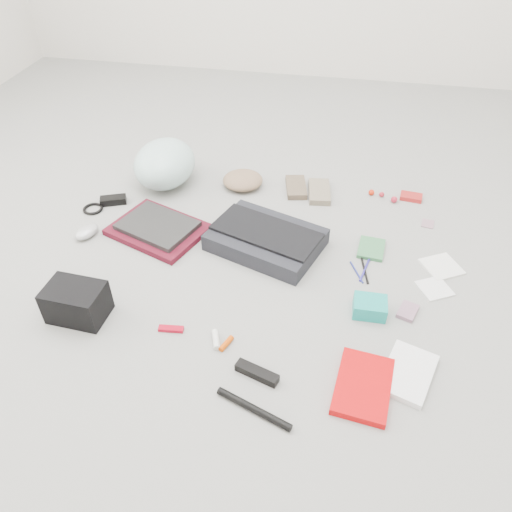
% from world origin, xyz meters
% --- Properties ---
extents(ground_plane, '(4.00, 4.00, 0.00)m').
position_xyz_m(ground_plane, '(0.00, 0.00, 0.00)').
color(ground_plane, gray).
extents(messenger_bag, '(0.49, 0.42, 0.07)m').
position_xyz_m(messenger_bag, '(0.02, 0.12, 0.03)').
color(messenger_bag, black).
rests_on(messenger_bag, ground_plane).
extents(bag_flap, '(0.46, 0.32, 0.01)m').
position_xyz_m(bag_flap, '(0.02, 0.12, 0.08)').
color(bag_flap, black).
rests_on(bag_flap, messenger_bag).
extents(laptop_sleeve, '(0.44, 0.39, 0.03)m').
position_xyz_m(laptop_sleeve, '(-0.44, 0.13, 0.01)').
color(laptop_sleeve, '#4F0C1A').
rests_on(laptop_sleeve, ground_plane).
extents(laptop, '(0.35, 0.31, 0.02)m').
position_xyz_m(laptop, '(-0.44, 0.13, 0.04)').
color(laptop, black).
rests_on(laptop, laptop_sleeve).
extents(bike_helmet, '(0.28, 0.35, 0.21)m').
position_xyz_m(bike_helmet, '(-0.53, 0.51, 0.10)').
color(bike_helmet, silver).
rests_on(bike_helmet, ground_plane).
extents(beanie, '(0.23, 0.22, 0.07)m').
position_xyz_m(beanie, '(-0.17, 0.55, 0.03)').
color(beanie, '#886A50').
rests_on(beanie, ground_plane).
extents(mitten_left, '(0.12, 0.19, 0.03)m').
position_xyz_m(mitten_left, '(0.08, 0.56, 0.01)').
color(mitten_left, brown).
rests_on(mitten_left, ground_plane).
extents(mitten_right, '(0.12, 0.20, 0.03)m').
position_xyz_m(mitten_right, '(0.19, 0.54, 0.01)').
color(mitten_right, gray).
rests_on(mitten_right, ground_plane).
extents(power_brick, '(0.12, 0.09, 0.03)m').
position_xyz_m(power_brick, '(-0.71, 0.30, 0.02)').
color(power_brick, black).
rests_on(power_brick, ground_plane).
extents(cable_coil, '(0.09, 0.09, 0.01)m').
position_xyz_m(cable_coil, '(-0.78, 0.23, 0.01)').
color(cable_coil, black).
rests_on(cable_coil, ground_plane).
extents(mouse, '(0.10, 0.13, 0.04)m').
position_xyz_m(mouse, '(-0.72, 0.05, 0.02)').
color(mouse, '#A9AAAC').
rests_on(mouse, ground_plane).
extents(camera_bag, '(0.20, 0.15, 0.13)m').
position_xyz_m(camera_bag, '(-0.55, -0.37, 0.06)').
color(camera_bag, black).
rests_on(camera_bag, ground_plane).
extents(multitool, '(0.09, 0.03, 0.01)m').
position_xyz_m(multitool, '(-0.22, -0.37, 0.01)').
color(multitool, '#9A0418').
rests_on(multitool, ground_plane).
extents(toiletry_tube_white, '(0.05, 0.08, 0.02)m').
position_xyz_m(toiletry_tube_white, '(-0.06, -0.39, 0.01)').
color(toiletry_tube_white, silver).
rests_on(toiletry_tube_white, ground_plane).
extents(toiletry_tube_orange, '(0.04, 0.07, 0.02)m').
position_xyz_m(toiletry_tube_orange, '(-0.02, -0.40, 0.01)').
color(toiletry_tube_orange, '#C14001').
rests_on(toiletry_tube_orange, ground_plane).
extents(u_lock, '(0.14, 0.08, 0.03)m').
position_xyz_m(u_lock, '(0.10, -0.50, 0.01)').
color(u_lock, black).
rests_on(u_lock, ground_plane).
extents(bike_pump, '(0.24, 0.10, 0.02)m').
position_xyz_m(bike_pump, '(0.11, -0.62, 0.01)').
color(bike_pump, black).
rests_on(bike_pump, ground_plane).
extents(book_red, '(0.19, 0.26, 0.03)m').
position_xyz_m(book_red, '(0.42, -0.48, 0.01)').
color(book_red, red).
rests_on(book_red, ground_plane).
extents(book_white, '(0.20, 0.24, 0.02)m').
position_xyz_m(book_white, '(0.55, -0.41, 0.01)').
color(book_white, white).
rests_on(book_white, ground_plane).
extents(notepad, '(0.11, 0.14, 0.02)m').
position_xyz_m(notepad, '(0.43, 0.18, 0.01)').
color(notepad, '#336F41').
rests_on(notepad, ground_plane).
extents(pen_blue, '(0.06, 0.11, 0.01)m').
position_xyz_m(pen_blue, '(0.38, 0.03, 0.00)').
color(pen_blue, navy).
rests_on(pen_blue, ground_plane).
extents(pen_black, '(0.04, 0.15, 0.01)m').
position_xyz_m(pen_black, '(0.41, 0.05, 0.00)').
color(pen_black, black).
rests_on(pen_black, ground_plane).
extents(pen_navy, '(0.04, 0.15, 0.01)m').
position_xyz_m(pen_navy, '(0.41, 0.06, 0.00)').
color(pen_navy, navy).
rests_on(pen_navy, ground_plane).
extents(accordion_wallet, '(0.11, 0.09, 0.06)m').
position_xyz_m(accordion_wallet, '(0.43, -0.17, 0.03)').
color(accordion_wallet, teal).
rests_on(accordion_wallet, ground_plane).
extents(card_deck, '(0.08, 0.10, 0.02)m').
position_xyz_m(card_deck, '(0.56, -0.14, 0.01)').
color(card_deck, gray).
rests_on(card_deck, ground_plane).
extents(napkin_top, '(0.18, 0.18, 0.01)m').
position_xyz_m(napkin_top, '(0.70, 0.13, 0.00)').
color(napkin_top, silver).
rests_on(napkin_top, ground_plane).
extents(napkin_bottom, '(0.14, 0.14, 0.01)m').
position_xyz_m(napkin_bottom, '(0.66, -0.00, 0.00)').
color(napkin_bottom, silver).
rests_on(napkin_bottom, ground_plane).
extents(lollipop_a, '(0.03, 0.03, 0.03)m').
position_xyz_m(lollipop_a, '(0.43, 0.59, 0.01)').
color(lollipop_a, red).
rests_on(lollipop_a, ground_plane).
extents(lollipop_b, '(0.03, 0.03, 0.02)m').
position_xyz_m(lollipop_b, '(0.47, 0.58, 0.01)').
color(lollipop_b, maroon).
rests_on(lollipop_b, ground_plane).
extents(lollipop_c, '(0.04, 0.04, 0.03)m').
position_xyz_m(lollipop_c, '(0.53, 0.54, 0.01)').
color(lollipop_c, '#A51B2E').
rests_on(lollipop_c, ground_plane).
extents(altoids_tin, '(0.10, 0.07, 0.02)m').
position_xyz_m(altoids_tin, '(0.60, 0.59, 0.01)').
color(altoids_tin, '#AC201E').
rests_on(altoids_tin, ground_plane).
extents(stamp_sheet, '(0.06, 0.07, 0.00)m').
position_xyz_m(stamp_sheet, '(0.67, 0.40, 0.00)').
color(stamp_sheet, '#A27787').
rests_on(stamp_sheet, ground_plane).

